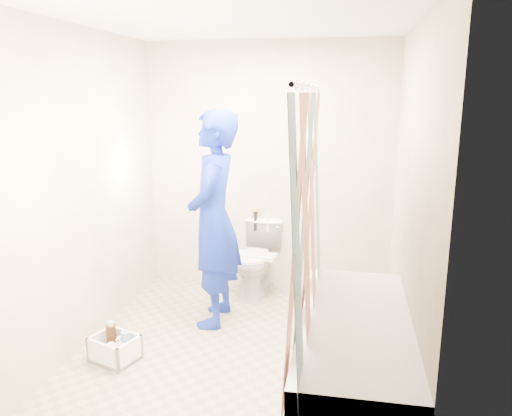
% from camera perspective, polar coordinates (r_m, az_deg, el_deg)
% --- Properties ---
extents(floor, '(2.60, 2.60, 0.00)m').
position_cam_1_polar(floor, '(4.02, -1.70, -15.43)').
color(floor, gray).
rests_on(floor, ground).
extents(ceiling, '(2.40, 2.60, 0.02)m').
position_cam_1_polar(ceiling, '(3.57, -1.98, 20.83)').
color(ceiling, white).
rests_on(ceiling, wall_back).
extents(wall_back, '(2.40, 0.02, 2.40)m').
position_cam_1_polar(wall_back, '(4.86, 1.46, 4.58)').
color(wall_back, beige).
rests_on(wall_back, ground).
extents(wall_front, '(2.40, 0.02, 2.40)m').
position_cam_1_polar(wall_front, '(2.39, -8.54, -4.55)').
color(wall_front, beige).
rests_on(wall_front, ground).
extents(wall_left, '(0.02, 2.60, 2.40)m').
position_cam_1_polar(wall_left, '(4.03, -18.74, 2.12)').
color(wall_left, beige).
rests_on(wall_left, ground).
extents(wall_right, '(0.02, 2.60, 2.40)m').
position_cam_1_polar(wall_right, '(3.55, 17.44, 0.80)').
color(wall_right, beige).
rests_on(wall_right, ground).
extents(bathtub, '(0.70, 1.75, 0.50)m').
position_cam_1_polar(bathtub, '(3.45, 11.16, -15.80)').
color(bathtub, white).
rests_on(bathtub, ground).
extents(curtain_rod, '(0.02, 1.90, 0.02)m').
position_cam_1_polar(curtain_rod, '(3.04, 6.19, 13.60)').
color(curtain_rod, silver).
rests_on(curtain_rod, wall_back).
extents(shower_curtain, '(0.06, 1.75, 1.80)m').
position_cam_1_polar(shower_curtain, '(3.17, 5.77, -3.48)').
color(shower_curtain, white).
rests_on(shower_curtain, curtain_rod).
extents(toilet, '(0.47, 0.73, 0.70)m').
position_cam_1_polar(toilet, '(4.87, 0.12, -5.73)').
color(toilet, silver).
rests_on(toilet, ground).
extents(tank_lid, '(0.45, 0.24, 0.03)m').
position_cam_1_polar(tank_lid, '(4.75, -0.28, -5.45)').
color(tank_lid, silver).
rests_on(tank_lid, toilet).
extents(tank_internals, '(0.17, 0.06, 0.23)m').
position_cam_1_polar(tank_internals, '(4.95, 0.32, -1.30)').
color(tank_internals, black).
rests_on(tank_internals, toilet).
extents(plumber, '(0.46, 0.67, 1.79)m').
position_cam_1_polar(plumber, '(4.12, -4.85, -1.32)').
color(plumber, '#0F3C9E').
rests_on(plumber, ground).
extents(cleaning_caddy, '(0.38, 0.34, 0.24)m').
position_cam_1_polar(cleaning_caddy, '(3.91, -15.73, -15.32)').
color(cleaning_caddy, white).
rests_on(cleaning_caddy, ground).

